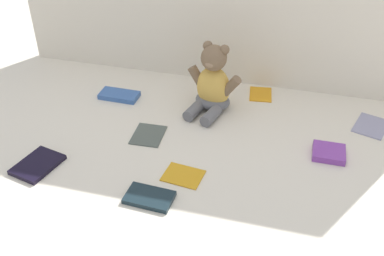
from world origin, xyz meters
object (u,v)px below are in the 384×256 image
Objects in this scene: book_case_1 at (38,165)px; book_case_5 at (119,95)px; book_case_4 at (183,175)px; book_case_0 at (149,197)px; book_case_2 at (371,125)px; book_case_3 at (261,94)px; teddy_bear at (213,86)px; book_case_6 at (148,134)px; book_case_7 at (329,153)px.

book_case_1 is 0.98× the size of book_case_5.
book_case_0 is at bearing 158.20° from book_case_4.
book_case_1 reaches higher than book_case_2.
book_case_5 is (-0.84, -0.04, 0.00)m from book_case_2.
book_case_0 reaches higher than book_case_3.
teddy_bear is 0.27m from book_case_6.
book_case_5 is (0.08, 0.41, 0.00)m from book_case_1.
book_case_0 is 1.16× the size of book_case_4.
book_case_0 is 1.26× the size of book_case_3.
book_case_7 is (0.39, 0.20, 0.01)m from book_case_4.
book_case_3 is 1.06× the size of book_case_7.
book_case_1 is 0.34m from book_case_6.
book_case_0 is 0.63m from book_case_3.
book_case_0 is 1.11× the size of book_case_6.
book_case_4 is at bearing -63.32° from book_case_7.
teddy_bear is 0.52m from book_case_2.
book_case_2 is 1.11× the size of book_case_6.
book_case_4 is 0.95× the size of book_case_6.
book_case_5 is at bearing 49.98° from book_case_4.
book_case_5 is 0.26m from book_case_6.
book_case_6 is (-0.10, 0.26, -0.00)m from book_case_0.
book_case_2 is 1.17× the size of book_case_4.
book_case_4 is (0.41, 0.07, -0.00)m from book_case_1.
teddy_bear is at bearing -145.76° from book_case_3.
teddy_bear is 0.48m from book_case_0.
book_case_3 is 0.50m from book_case_5.
book_case_5 reaches higher than book_case_3.
teddy_bear is 0.21m from book_case_3.
teddy_bear reaches higher than book_case_5.
book_case_6 is at bearing 51.22° from book_case_4.
book_case_0 is 0.94× the size of book_case_1.
teddy_bear is at bearing -113.49° from book_case_7.
book_case_2 is 0.71m from book_case_6.
book_case_3 is 0.73× the size of book_case_5.
book_case_4 is at bearing -75.83° from teddy_bear.
book_case_1 reaches higher than book_case_3.
book_case_7 is at bearing -57.78° from book_case_3.
book_case_3 is at bearing -122.11° from book_case_1.
book_case_6 is at bearing -112.68° from teddy_bear.
book_case_2 is (0.51, 0.02, -0.08)m from teddy_bear.
book_case_0 reaches higher than book_case_6.
book_case_7 is at bearing -8.56° from teddy_bear.
book_case_7 reaches higher than book_case_1.
book_case_0 is at bearing -82.81° from teddy_bear.
teddy_bear reaches higher than book_case_6.
book_case_1 is at bearing -119.24° from teddy_bear.
book_case_0 is at bearing 58.31° from book_case_2.
book_case_6 is (0.25, 0.22, -0.00)m from book_case_1.
book_case_3 is (0.15, 0.13, -0.08)m from teddy_bear.
teddy_bear is 2.52× the size of book_case_7.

